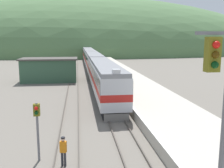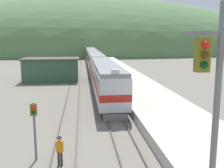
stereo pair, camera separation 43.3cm
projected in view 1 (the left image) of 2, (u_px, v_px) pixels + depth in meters
name	position (u px, v px, depth m)	size (l,w,h in m)	color
track_main	(89.00, 63.00, 75.50)	(1.52, 180.00, 0.16)	#4C443D
track_siding	(75.00, 64.00, 74.98)	(1.52, 180.00, 0.16)	#4C443D
platform	(116.00, 70.00, 56.52)	(6.39, 140.00, 0.89)	#BCB5A5
distant_hills	(84.00, 53.00, 135.09)	(203.93, 91.77, 54.85)	#517547
station_shed	(49.00, 70.00, 44.36)	(9.45, 5.39, 3.95)	#385B42
express_train_lead_car	(105.00, 79.00, 32.22)	(2.84, 20.80, 4.60)	black
carriage_second	(94.00, 63.00, 52.81)	(2.83, 19.12, 4.24)	black
carriage_third	(89.00, 56.00, 72.34)	(2.83, 19.12, 4.24)	black
carriage_fourth	(87.00, 53.00, 91.88)	(2.83, 19.12, 4.24)	black
carriage_fifth	(85.00, 50.00, 111.42)	(2.83, 19.12, 4.24)	black
signal_post_siding	(37.00, 120.00, 15.19)	(0.36, 0.42, 3.53)	slate
track_worker	(63.00, 150.00, 14.80)	(0.41, 0.31, 1.74)	#2D2D33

